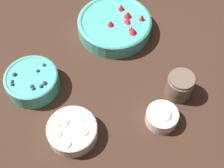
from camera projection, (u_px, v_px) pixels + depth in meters
ground_plane at (111, 81)px, 1.05m from camera, size 4.00×4.00×0.00m
bowl_strawberries at (115, 24)px, 1.14m from camera, size 0.27×0.27×0.08m
bowl_blueberries at (32, 81)px, 1.01m from camera, size 0.17×0.17×0.07m
bowl_bananas at (72, 131)px, 0.92m from camera, size 0.15×0.15×0.05m
bowl_cream at (162, 116)px, 0.95m from camera, size 0.10×0.10×0.06m
jar_chocolate at (180, 86)px, 0.99m from camera, size 0.09×0.09×0.09m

